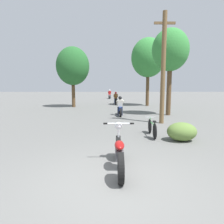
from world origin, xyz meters
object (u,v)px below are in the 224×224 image
object	(u,v)px
roadside_tree_right_near	(170,51)
motorcycle_rider_mid	(116,99)
bicycle_parked	(152,128)
roadside_tree_right_far	(148,58)
motorcycle_foreground	(119,152)
motorcycle_rider_lead	(120,108)
roadside_tree_left	(73,66)
utility_pole	(163,67)
motorcycle_rider_far	(110,95)

from	to	relation	value
roadside_tree_right_near	motorcycle_rider_mid	bearing A→B (deg)	112.21
bicycle_parked	roadside_tree_right_far	bearing A→B (deg)	80.57
motorcycle_foreground	motorcycle_rider_mid	distance (m)	17.50
motorcycle_rider_lead	bicycle_parked	xyz separation A→B (m)	(1.05, -5.69, -0.18)
motorcycle_rider_mid	roadside_tree_right_near	bearing A→B (deg)	-67.79
roadside_tree_right_far	motorcycle_foreground	distance (m)	16.41
roadside_tree_right_near	motorcycle_rider_mid	distance (m)	9.92
motorcycle_rider_lead	motorcycle_rider_mid	world-z (taller)	motorcycle_rider_mid
motorcycle_rider_mid	motorcycle_rider_lead	bearing A→B (deg)	-89.50
roadside_tree_left	bicycle_parked	size ratio (longest dim) A/B	3.54
roadside_tree_right_far	roadside_tree_left	distance (m)	7.41
motorcycle_rider_lead	roadside_tree_right_near	bearing A→B (deg)	2.05
roadside_tree_right_far	motorcycle_rider_mid	bearing A→B (deg)	146.75
roadside_tree_left	motorcycle_rider_mid	xyz separation A→B (m)	(4.12, 3.15, -3.33)
utility_pole	motorcycle_rider_lead	size ratio (longest dim) A/B	2.87
motorcycle_foreground	motorcycle_rider_lead	size ratio (longest dim) A/B	1.02
roadside_tree_right_far	bicycle_parked	distance (m)	13.13
roadside_tree_left	motorcycle_foreground	bearing A→B (deg)	-75.33
roadside_tree_right_near	motorcycle_rider_far	xyz separation A→B (m)	(-4.17, 17.49, -3.84)
roadside_tree_right_near	bicycle_parked	xyz separation A→B (m)	(-2.33, -5.81, -4.04)
motorcycle_rider_mid	motorcycle_rider_far	distance (m)	9.07
roadside_tree_right_near	motorcycle_rider_lead	distance (m)	5.14
motorcycle_rider_mid	motorcycle_foreground	bearing A→B (deg)	-91.21
motorcycle_foreground	motorcycle_rider_far	distance (m)	26.53
utility_pole	roadside_tree_right_near	xyz separation A→B (m)	(1.23, 3.03, 1.36)
motorcycle_foreground	utility_pole	bearing A→B (deg)	66.69
roadside_tree_right_near	motorcycle_rider_far	bearing A→B (deg)	103.42
utility_pole	motorcycle_rider_far	bearing A→B (deg)	98.16
motorcycle_rider_far	bicycle_parked	distance (m)	23.37
motorcycle_foreground	motorcycle_rider_far	size ratio (longest dim) A/B	1.05
bicycle_parked	motorcycle_rider_far	bearing A→B (deg)	94.53
bicycle_parked	roadside_tree_right_near	bearing A→B (deg)	68.15
roadside_tree_right_near	roadside_tree_left	xyz separation A→B (m)	(-7.58, 5.31, -0.54)
roadside_tree_right_near	utility_pole	bearing A→B (deg)	-112.16
roadside_tree_left	bicycle_parked	bearing A→B (deg)	-64.72
motorcycle_foreground	motorcycle_rider_mid	bearing A→B (deg)	88.79
roadside_tree_right_far	motorcycle_rider_far	distance (m)	12.49
motorcycle_rider_far	motorcycle_rider_mid	bearing A→B (deg)	-85.44
utility_pole	roadside_tree_right_near	world-z (taller)	utility_pole
roadside_tree_right_near	motorcycle_rider_mid	size ratio (longest dim) A/B	3.01
motorcycle_foreground	motorcycle_rider_lead	bearing A→B (deg)	87.14
roadside_tree_right_near	motorcycle_rider_far	size ratio (longest dim) A/B	2.94
roadside_tree_right_far	motorcycle_rider_mid	distance (m)	5.68
roadside_tree_left	motorcycle_rider_far	xyz separation A→B (m)	(3.40, 12.19, -3.30)
utility_pole	motorcycle_rider_lead	world-z (taller)	utility_pole
motorcycle_rider_lead	roadside_tree_right_far	bearing A→B (deg)	64.72
motorcycle_rider_far	roadside_tree_right_far	bearing A→B (deg)	-70.78
roadside_tree_right_near	roadside_tree_right_far	distance (m)	6.41
roadside_tree_right_near	bicycle_parked	bearing A→B (deg)	-111.85
utility_pole	motorcycle_rider_mid	xyz separation A→B (m)	(-2.22, 11.48, -2.50)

